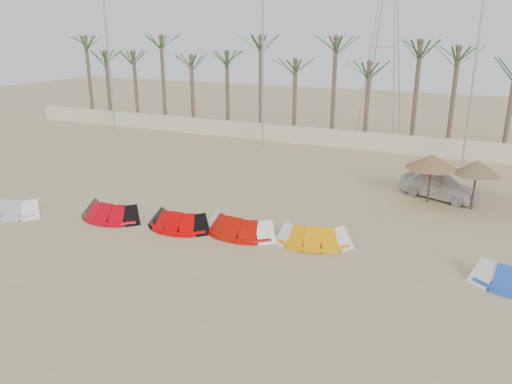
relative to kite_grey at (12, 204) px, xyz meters
The scene contains 15 objects.
ground 11.09m from the kite_grey, ahead, with size 120.00×120.00×0.00m, color tan.
boundary_wall 22.90m from the kite_grey, 61.52° to the left, with size 60.00×0.30×1.30m, color beige.
palm_line 25.27m from the kite_grey, 61.83° to the left, with size 52.00×4.00×7.70m.
lamp_a 20.96m from the kite_grey, 116.51° to the left, with size 1.25×0.14×11.00m.
lamp_b 19.54m from the kite_grey, 74.71° to the left, with size 1.25×0.14×11.00m.
lamp_c 26.77m from the kite_grey, 43.73° to the left, with size 1.25×0.14×11.00m.
pylon 28.72m from the kite_grey, 65.48° to the left, with size 3.00×3.00×14.00m, color #A5A8AD, non-canonical shape.
kite_grey is the anchor object (origin of this frame).
kite_red_left 5.13m from the kite_grey, 16.42° to the left, with size 3.10×1.62×0.90m.
kite_red_mid 8.60m from the kite_grey, 11.93° to the left, with size 2.97×1.66×0.90m.
kite_red_right 11.29m from the kite_grey, 12.27° to the left, with size 3.48×1.78×0.90m.
kite_orange 14.54m from the kite_grey, 10.71° to the left, with size 3.27×2.09×0.90m.
parasol_left 20.42m from the kite_grey, 28.94° to the left, with size 2.53×2.53×2.50m.
parasol_mid 22.19m from the kite_grey, 26.11° to the left, with size 2.12×2.12×2.45m.
car 21.20m from the kite_grey, 30.83° to the left, with size 1.60×3.97×1.35m, color silver.
Camera 1 is at (9.09, -13.49, 8.30)m, focal length 35.00 mm.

